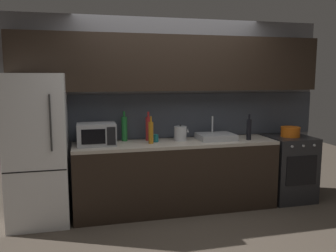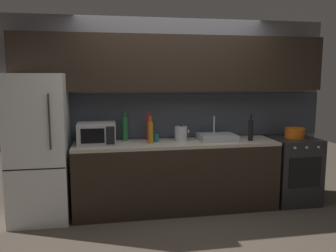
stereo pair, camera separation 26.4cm
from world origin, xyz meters
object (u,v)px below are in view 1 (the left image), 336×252
Objects in this scene: wine_bottle_green at (124,128)px; wine_bottle_red at (148,128)px; wine_bottle_dark at (249,129)px; mug_teal at (155,138)px; wine_bottle_amber at (151,132)px; microwave at (96,134)px; oven_range at (288,168)px; cooking_pot at (290,132)px; kettle at (180,133)px; refrigerator at (38,149)px.

wine_bottle_red is (0.31, -0.04, -0.00)m from wine_bottle_green.
wine_bottle_dark reaches higher than mug_teal.
wine_bottle_amber reaches higher than mug_teal.
oven_range is at bearing -0.43° from microwave.
wine_bottle_dark is (1.61, -0.31, -0.02)m from wine_bottle_green.
mug_teal is (0.08, 0.10, -0.09)m from wine_bottle_amber.
wine_bottle_green is 1.64m from wine_bottle_dark.
cooking_pot is at bearing 0.97° from wine_bottle_amber.
microwave reaches higher than mug_teal.
microwave reaches higher than kettle.
mug_teal is at bearing -178.05° from kettle.
wine_bottle_green is 2.30m from cooking_pot.
wine_bottle_amber is (-0.01, -0.21, -0.02)m from wine_bottle_red.
kettle is (1.76, 0.08, 0.11)m from refrigerator.
cooking_pot is (1.98, 0.03, -0.07)m from wine_bottle_amber.
mug_teal is (-0.34, -0.01, -0.05)m from kettle.
wine_bottle_dark is (1.97, -0.11, 0.01)m from microwave.
wine_bottle_red is 1.45× the size of cooking_pot.
refrigerator reaches higher than wine_bottle_dark.
wine_bottle_green reaches higher than microwave.
refrigerator is 6.73× the size of cooking_pot.
cooking_pot is at bearing -5.59° from wine_bottle_green.
kettle is 0.62× the size of wine_bottle_dark.
wine_bottle_green is 0.31m from wine_bottle_red.
oven_range is 9.35× the size of mug_teal.
wine_bottle_green is (0.36, 0.21, 0.03)m from microwave.
microwave is 1.19× the size of wine_bottle_green.
wine_bottle_red is at bearing 121.60° from mug_teal.
refrigerator is 5.17× the size of wine_bottle_amber.
wine_bottle_red is 1.11× the size of wine_bottle_dark.
cooking_pot is at bearing 30.67° from oven_range.
wine_bottle_amber is 1.30× the size of cooking_pot.
refrigerator reaches higher than wine_bottle_amber.
refrigerator reaches higher than kettle.
cooking_pot reaches higher than oven_range.
kettle is at bearing 169.65° from wine_bottle_dark.
cooking_pot is at bearing 7.32° from wine_bottle_dark.
cooking_pot is at bearing -5.20° from wine_bottle_red.
wine_bottle_green is at bearing 157.31° from mug_teal.
microwave is at bearing -150.56° from wine_bottle_green.
wine_bottle_amber and wine_bottle_dark have the same top height.
oven_range is at bearing 0.93° from wine_bottle_amber.
cooking_pot is at bearing 0.00° from refrigerator.
refrigerator is 18.37× the size of mug_teal.
kettle reaches higher than cooking_pot.
kettle is 0.55× the size of wine_bottle_green.
wine_bottle_dark reaches higher than oven_range.
mug_teal is (-1.23, 0.15, -0.09)m from wine_bottle_dark.
mug_teal is 1.91m from cooking_pot.
cooking_pot is (2.65, -0.02, -0.07)m from microwave.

